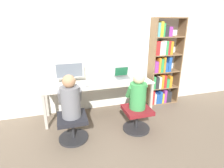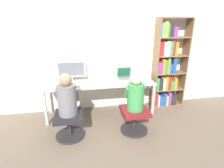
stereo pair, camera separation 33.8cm
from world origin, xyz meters
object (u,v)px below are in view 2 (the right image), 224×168
desktop_monitor (71,71)px  bookshelf (167,68)px  keyboard (73,86)px  person_at_laptop (135,94)px  office_chair_right (134,118)px  person_at_monitor (67,97)px  office_chair_left (69,123)px  desk_clock (179,12)px  laptop (125,76)px

desktop_monitor → bookshelf: size_ratio=0.29×
keyboard → person_at_laptop: person_at_laptop is taller
keyboard → office_chair_right: (1.06, -0.59, -0.47)m
bookshelf → keyboard: bearing=-172.1°
person_at_monitor → desktop_monitor: bearing=86.0°
keyboard → person_at_monitor: (-0.08, -0.55, 0.01)m
office_chair_left → desk_clock: 2.97m
laptop → desk_clock: size_ratio=1.87×
bookshelf → desk_clock: bearing=-31.9°
bookshelf → laptop: bearing=179.2°
laptop → bookshelf: bookshelf is taller
keyboard → person_at_laptop: (1.06, -0.59, -0.00)m
desktop_monitor → person_at_monitor: size_ratio=0.81×
office_chair_right → person_at_laptop: person_at_laptop is taller
desktop_monitor → person_at_laptop: bearing=-39.3°
keyboard → office_chair_left: bearing=-97.9°
office_chair_right → person_at_laptop: 0.47m
person_at_laptop → bookshelf: (1.00, 0.87, 0.17)m
desktop_monitor → person_at_monitor: desktop_monitor is taller
desktop_monitor → desk_clock: size_ratio=3.20×
keyboard → bookshelf: (2.06, 0.28, 0.17)m
office_chair_left → desk_clock: desk_clock is taller
office_chair_left → office_chair_right: (1.13, -0.04, 0.00)m
laptop → keyboard: 1.14m
desk_clock → office_chair_right: bearing=-143.3°
office_chair_left → person_at_laptop: person_at_laptop is taller
bookshelf → desk_clock: (0.10, -0.06, 1.16)m
desktop_monitor → desk_clock: bearing=-1.8°
office_chair_left → bookshelf: size_ratio=0.25×
desktop_monitor → person_at_monitor: 0.86m
person_at_monitor → laptop: bearing=35.7°
keyboard → office_chair_left: size_ratio=0.81×
desktop_monitor → office_chair_right: 1.55m
bookshelf → desk_clock: 1.17m
office_chair_left → person_at_monitor: bearing=90.0°
laptop → keyboard: (-1.10, -0.30, -0.04)m
desktop_monitor → person_at_laptop: (1.07, -0.88, -0.22)m
office_chair_left → desk_clock: (2.23, 0.78, 1.80)m
keyboard → desk_clock: size_ratio=2.28×
office_chair_left → person_at_laptop: bearing=-1.9°
person_at_monitor → desk_clock: size_ratio=3.97×
keyboard → desk_clock: 2.54m
keyboard → office_chair_left: 0.73m
office_chair_left → keyboard: bearing=82.1°
bookshelf → desk_clock: size_ratio=11.19×
keyboard → person_at_laptop: bearing=-29.1°
person_at_monitor → person_at_laptop: bearing=-2.1°
laptop → keyboard: laptop is taller
office_chair_right → bookshelf: bookshelf is taller
desktop_monitor → desk_clock: (2.17, -0.07, 1.12)m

